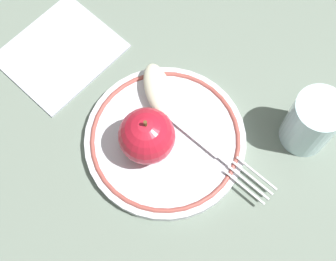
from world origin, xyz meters
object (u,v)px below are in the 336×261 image
Objects in this scene: apple_slice_front at (158,89)px; fork at (211,148)px; apple_red_whole at (147,136)px; drinking_glass at (312,122)px; napkin_folded at (60,52)px; plate at (168,138)px.

apple_slice_front reaches higher than fork.
drinking_glass is at bearing -110.07° from apple_red_whole.
drinking_glass is (-0.03, -0.12, 0.03)m from fork.
apple_red_whole is 0.20m from napkin_folded.
napkin_folded is (0.22, 0.12, -0.01)m from fork.
drinking_glass reaches higher than fork.
apple_red_whole is at bearing -23.93° from apple_slice_front.
plate reaches higher than napkin_folded.
apple_red_whole is 0.52× the size of napkin_folded.
fork reaches higher than napkin_folded.
apple_slice_front is at bearing 172.97° from fork.
drinking_glass reaches higher than apple_slice_front.
fork reaches higher than plate.
drinking_glass is (-0.07, -0.19, -0.01)m from apple_red_whole.
plate is 2.39× the size of drinking_glass.
drinking_glass is 0.58× the size of napkin_folded.
apple_slice_front is at bearing -13.76° from plate.
apple_slice_front is 0.16m from napkin_folded.
plate is at bearing -157.17° from napkin_folded.
apple_slice_front is (0.06, -0.04, -0.02)m from apple_red_whole.
apple_red_whole is 0.08m from apple_slice_front.
apple_red_whole is 1.00× the size of apple_slice_front.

